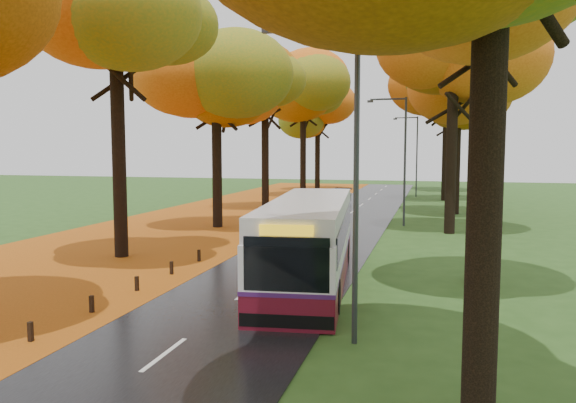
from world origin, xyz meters
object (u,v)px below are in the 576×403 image
at_px(car_white, 305,210).
at_px(car_dark, 335,196).
at_px(streetlamp_near, 346,155).
at_px(streetlamp_far, 414,150).
at_px(streetlamp_mid, 401,151).
at_px(bus, 309,239).
at_px(car_silver, 333,197).

height_order(car_white, car_dark, car_white).
bearing_deg(car_dark, streetlamp_near, -69.98).
bearing_deg(streetlamp_far, streetlamp_near, -90.00).
distance_m(streetlamp_near, car_white, 24.00).
xyz_separation_m(streetlamp_near, streetlamp_mid, (0.00, 22.00, 0.00)).
relative_size(streetlamp_far, bus, 0.69).
distance_m(streetlamp_far, bus, 38.32).
xyz_separation_m(bus, car_dark, (-4.07, 28.70, -0.92)).
relative_size(streetlamp_near, bus, 0.69).
bearing_deg(streetlamp_near, car_dark, 100.32).
relative_size(streetlamp_far, car_silver, 1.96).
height_order(car_silver, car_dark, car_silver).
bearing_deg(car_silver, car_white, -70.92).
relative_size(streetlamp_mid, streetlamp_far, 1.00).
distance_m(car_silver, car_dark, 1.57).
xyz_separation_m(streetlamp_mid, car_silver, (-6.24, 11.01, -4.00)).
bearing_deg(car_silver, streetlamp_mid, -41.05).
relative_size(streetlamp_near, streetlamp_mid, 1.00).
bearing_deg(streetlamp_far, car_silver, -119.58).
bearing_deg(streetlamp_near, car_white, 105.43).
bearing_deg(car_silver, streetlamp_far, 79.82).
distance_m(streetlamp_near, car_dark, 35.37).
xyz_separation_m(streetlamp_near, car_silver, (-6.24, 33.01, -4.00)).
height_order(streetlamp_near, bus, streetlamp_near).
distance_m(bus, car_dark, 29.00).
xyz_separation_m(streetlamp_near, bus, (-2.23, 5.87, -3.10)).
relative_size(bus, car_white, 2.74).
bearing_deg(car_white, car_dark, 88.40).
bearing_deg(streetlamp_near, streetlamp_mid, 90.00).
xyz_separation_m(bus, car_white, (-4.07, 16.95, -0.85)).
relative_size(streetlamp_far, car_white, 1.89).
height_order(car_white, car_silver, car_white).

